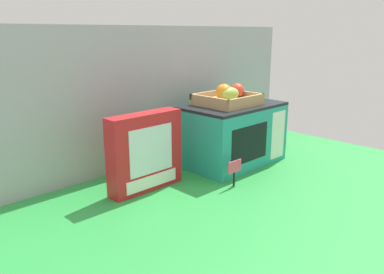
{
  "coord_description": "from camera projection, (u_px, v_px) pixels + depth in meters",
  "views": [
    {
      "loc": [
        -1.08,
        -1.04,
        0.56
      ],
      "look_at": [
        -0.04,
        0.01,
        0.16
      ],
      "focal_mm": 36.21,
      "sensor_mm": 36.0,
      "label": 1
    }
  ],
  "objects": [
    {
      "name": "display_back_panel",
      "position": [
        160.0,
        95.0,
        1.69
      ],
      "size": [
        1.61,
        0.03,
        0.58
      ],
      "primitive_type": "cube",
      "color": "#A0A3A8",
      "rests_on": "ground"
    },
    {
      "name": "loose_toy_apple",
      "position": [
        280.0,
        142.0,
        1.91
      ],
      "size": [
        0.06,
        0.06,
        0.06
      ],
      "primitive_type": "sphere",
      "color": "red",
      "rests_on": "ground"
    },
    {
      "name": "cookie_set_box",
      "position": [
        145.0,
        152.0,
        1.39
      ],
      "size": [
        0.29,
        0.07,
        0.28
      ],
      "color": "red",
      "rests_on": "ground"
    },
    {
      "name": "price_sign",
      "position": [
        235.0,
        169.0,
        1.43
      ],
      "size": [
        0.07,
        0.01,
        0.1
      ],
      "color": "black",
      "rests_on": "ground"
    },
    {
      "name": "food_groups_crate",
      "position": [
        228.0,
        97.0,
        1.63
      ],
      "size": [
        0.23,
        0.22,
        0.09
      ],
      "color": "tan",
      "rests_on": "toy_microwave"
    },
    {
      "name": "ground_plane",
      "position": [
        202.0,
        172.0,
        1.59
      ],
      "size": [
        1.7,
        1.7,
        0.0
      ],
      "primitive_type": "plane",
      "color": "green",
      "rests_on": "ground"
    },
    {
      "name": "toy_microwave",
      "position": [
        231.0,
        134.0,
        1.68
      ],
      "size": [
        0.43,
        0.28,
        0.26
      ],
      "color": "teal",
      "rests_on": "ground"
    }
  ]
}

